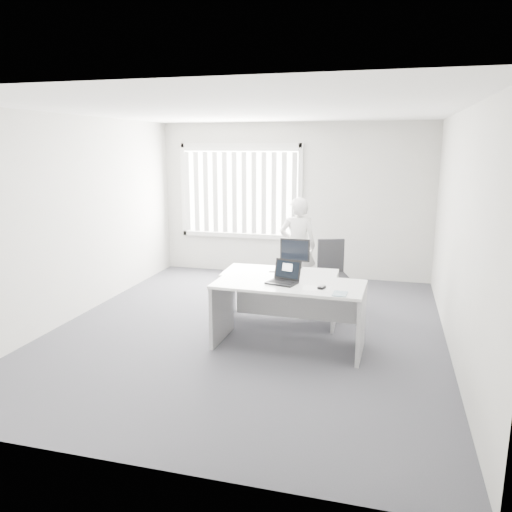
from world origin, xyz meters
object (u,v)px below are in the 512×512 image
(person, at_px, (298,247))
(monitor, at_px, (295,254))
(desk_far, at_px, (280,286))
(office_chair, at_px, (332,284))
(laptop, at_px, (282,273))
(desk_near, at_px, (289,301))

(person, distance_m, monitor, 1.02)
(desk_far, distance_m, office_chair, 1.17)
(desk_far, xyz_separation_m, office_chair, (0.60, 0.98, -0.20))
(desk_far, relative_size, office_chair, 1.58)
(office_chair, bearing_deg, person, 135.31)
(monitor, bearing_deg, desk_far, -115.46)
(person, relative_size, monitor, 3.81)
(desk_far, relative_size, monitor, 3.69)
(desk_far, distance_m, monitor, 0.51)
(laptop, height_order, monitor, monitor)
(laptop, bearing_deg, office_chair, 94.26)
(person, height_order, laptop, person)
(person, height_order, monitor, person)
(desk_near, height_order, monitor, monitor)
(desk_near, xyz_separation_m, desk_far, (-0.30, 0.86, -0.07))
(desk_far, height_order, person, person)
(office_chair, bearing_deg, laptop, -120.29)
(desk_near, height_order, desk_far, desk_near)
(monitor, bearing_deg, laptop, -82.81)
(desk_far, xyz_separation_m, person, (0.01, 1.27, 0.30))
(desk_far, distance_m, laptop, 1.04)
(office_chair, relative_size, laptop, 2.91)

